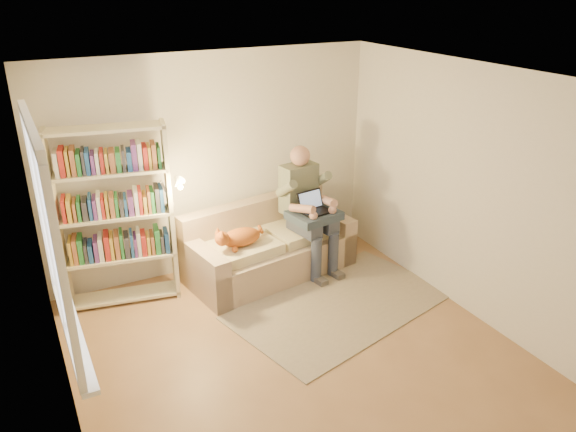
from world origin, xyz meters
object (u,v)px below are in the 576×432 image
sofa (268,249)px  laptop (316,206)px  cat (239,237)px  bookshelf (115,209)px  person (306,203)px

sofa → laptop: 0.79m
cat → bookshelf: bookshelf is taller
cat → bookshelf: 1.36m
person → cat: (-0.93, -0.12, -0.20)m
bookshelf → laptop: bearing=0.6°
person → bookshelf: 2.19m
sofa → cat: sofa is taller
sofa → bookshelf: 1.87m
laptop → person: bearing=104.2°
sofa → laptop: laptop is taller
cat → bookshelf: (-1.23, 0.36, 0.45)m
sofa → laptop: bearing=-31.7°
cat → sofa: bearing=14.8°
bookshelf → sofa: bearing=5.0°
laptop → bookshelf: 2.26m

